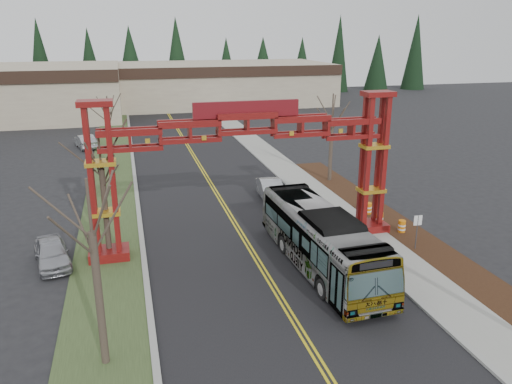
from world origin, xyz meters
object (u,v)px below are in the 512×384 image
object	(u,v)px
bare_tree_median_mid	(101,169)
silver_sedan	(271,190)
transit_bus	(321,239)
barrel_north	(368,209)
bare_tree_right_far	(332,119)
barrel_mid	(378,220)
parked_car_far_a	(85,141)
bare_tree_median_far	(109,118)
bare_tree_median_near	(92,233)
parked_car_near_a	(52,253)
street_sign	(417,225)
gateway_arch	(247,147)
barrel_south	(402,227)
retail_building_east	(219,83)

from	to	relation	value
bare_tree_median_mid	silver_sedan	bearing A→B (deg)	32.66
transit_bus	barrel_north	size ratio (longest dim) A/B	13.34
barrel_north	bare_tree_right_far	bearing A→B (deg)	85.68
bare_tree_right_far	barrel_mid	size ratio (longest dim) A/B	6.86
parked_car_far_a	barrel_mid	distance (m)	35.67
bare_tree_median_mid	bare_tree_median_far	xyz separation A→B (m)	(0.00, 19.57, -0.35)
bare_tree_median_near	bare_tree_median_mid	bearing A→B (deg)	90.00
parked_car_near_a	street_sign	size ratio (longest dim) A/B	1.93
silver_sedan	barrel_north	xyz separation A→B (m)	(5.61, -4.99, -0.31)
bare_tree_median_mid	bare_tree_median_far	bearing A→B (deg)	90.00
parked_car_near_a	parked_car_far_a	bearing A→B (deg)	77.52
bare_tree_median_near	barrel_mid	size ratio (longest dim) A/B	6.87
gateway_arch	transit_bus	distance (m)	6.65
parked_car_near_a	parked_car_far_a	distance (m)	29.95
transit_bus	barrel_mid	distance (m)	7.32
bare_tree_median_near	barrel_north	distance (m)	21.91
transit_bus	parked_car_near_a	bearing A→B (deg)	161.95
bare_tree_right_far	barrel_north	world-z (taller)	bare_tree_right_far
parked_car_far_a	bare_tree_right_far	size ratio (longest dim) A/B	0.62
bare_tree_right_far	street_sign	distance (m)	15.03
silver_sedan	parked_car_far_a	size ratio (longest dim) A/B	1.00
bare_tree_median_mid	bare_tree_right_far	bearing A→B (deg)	31.38
parked_car_far_a	bare_tree_median_near	distance (m)	39.98
bare_tree_median_near	bare_tree_median_mid	distance (m)	9.84
parked_car_near_a	barrel_south	xyz separation A→B (m)	(20.87, -0.86, -0.28)
bare_tree_right_far	barrel_south	world-z (taller)	bare_tree_right_far
bare_tree_median_near	barrel_mid	bearing A→B (deg)	30.60
gateway_arch	barrel_south	distance (m)	11.36
barrel_south	barrel_mid	distance (m)	1.56
transit_bus	bare_tree_median_near	bearing A→B (deg)	-155.19
retail_building_east	bare_tree_right_far	distance (m)	50.82
transit_bus	parked_car_far_a	distance (m)	36.76
retail_building_east	parked_car_far_a	xyz separation A→B (m)	(-21.00, -32.01, -2.76)
parked_car_near_a	bare_tree_right_far	distance (m)	24.23
parked_car_near_a	bare_tree_median_near	bearing A→B (deg)	-85.20
parked_car_near_a	barrel_mid	size ratio (longest dim) A/B	3.87
bare_tree_median_far	barrel_mid	distance (m)	26.09
silver_sedan	bare_tree_median_mid	world-z (taller)	bare_tree_median_mid
parked_car_near_a	bare_tree_right_far	bearing A→B (deg)	15.53
silver_sedan	barrel_north	world-z (taller)	silver_sedan
parked_car_far_a	bare_tree_median_mid	size ratio (longest dim) A/B	0.63
barrel_north	gateway_arch	bearing A→B (deg)	-163.69
bare_tree_median_near	barrel_north	world-z (taller)	bare_tree_median_near
bare_tree_median_near	barrel_mid	xyz separation A→B (m)	(16.87, 9.98, -4.91)
gateway_arch	bare_tree_median_mid	size ratio (longest dim) A/B	2.49
silver_sedan	barrel_south	distance (m)	10.55
bare_tree_median_far	transit_bus	bearing A→B (deg)	-65.01
bare_tree_median_far	barrel_mid	size ratio (longest dim) A/B	6.26
bare_tree_median_far	street_sign	distance (m)	29.08
silver_sedan	parked_car_near_a	size ratio (longest dim) A/B	1.09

